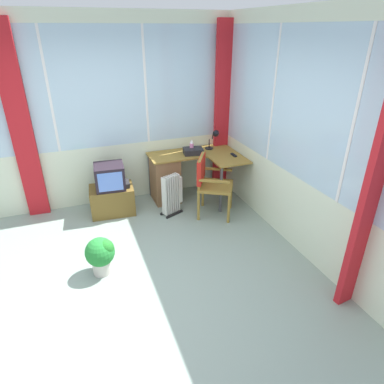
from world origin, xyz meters
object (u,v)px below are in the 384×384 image
(paper_tray, at_px, (193,151))
(wooden_armchair, at_px, (208,178))
(desk_lamp, at_px, (215,137))
(spray_bottle, at_px, (192,147))
(tv_on_stand, at_px, (112,192))
(potted_plant, at_px, (101,254))
(space_heater, at_px, (172,194))
(desk, at_px, (170,176))
(tv_remote, at_px, (234,155))

(paper_tray, relative_size, wooden_armchair, 0.33)
(desk_lamp, xyz_separation_m, spray_bottle, (-0.41, -0.03, -0.10))
(tv_on_stand, height_order, potted_plant, tv_on_stand)
(tv_on_stand, bearing_deg, space_heater, -22.11)
(desk_lamp, bearing_deg, paper_tray, -168.66)
(spray_bottle, height_order, paper_tray, spray_bottle)
(spray_bottle, relative_size, paper_tray, 0.72)
(desk_lamp, xyz_separation_m, tv_on_stand, (-1.74, -0.14, -0.62))
(paper_tray, bearing_deg, spray_bottle, 95.53)
(tv_on_stand, height_order, space_heater, tv_on_stand)
(space_heater, bearing_deg, desk, 76.25)
(tv_on_stand, xyz_separation_m, space_heater, (0.85, -0.34, -0.03))
(wooden_armchair, height_order, space_heater, wooden_armchair)
(spray_bottle, bearing_deg, paper_tray, -84.47)
(paper_tray, xyz_separation_m, wooden_armchair, (0.00, -0.59, -0.22))
(desk_lamp, xyz_separation_m, potted_plant, (-2.07, -1.52, -0.70))
(desk_lamp, bearing_deg, space_heater, -151.48)
(desk, height_order, spray_bottle, spray_bottle)
(desk_lamp, distance_m, paper_tray, 0.45)
(space_heater, bearing_deg, potted_plant, -138.70)
(spray_bottle, relative_size, space_heater, 0.34)
(wooden_armchair, xyz_separation_m, space_heater, (-0.49, 0.19, -0.27))
(tv_remote, height_order, tv_on_stand, tv_remote)
(desk, xyz_separation_m, paper_tray, (0.37, -0.05, 0.39))
(tv_remote, distance_m, tv_on_stand, 1.96)
(wooden_armchair, bearing_deg, potted_plant, -153.05)
(tv_remote, distance_m, potted_plant, 2.55)
(wooden_armchair, relative_size, tv_on_stand, 1.17)
(desk_lamp, height_order, tv_remote, desk_lamp)
(spray_bottle, height_order, tv_on_stand, spray_bottle)
(desk_lamp, bearing_deg, spray_bottle, -176.28)
(wooden_armchair, bearing_deg, space_heater, 158.86)
(paper_tray, bearing_deg, desk_lamp, 11.34)
(paper_tray, bearing_deg, tv_remote, -28.24)
(desk, bearing_deg, space_heater, -103.75)
(desk_lamp, distance_m, potted_plant, 2.67)
(potted_plant, bearing_deg, spray_bottle, 42.02)
(desk, xyz_separation_m, potted_plant, (-1.29, -1.49, -0.15))
(desk, relative_size, paper_tray, 4.64)
(desk_lamp, height_order, spray_bottle, desk_lamp)
(tv_remote, height_order, spray_bottle, spray_bottle)
(space_heater, xyz_separation_m, potted_plant, (-1.18, -1.04, -0.05))
(desk, relative_size, tv_on_stand, 1.78)
(tv_on_stand, bearing_deg, desk, 6.74)
(potted_plant, bearing_deg, paper_tray, 40.86)
(spray_bottle, xyz_separation_m, paper_tray, (0.01, -0.06, -0.06))
(paper_tray, height_order, tv_on_stand, paper_tray)
(tv_on_stand, bearing_deg, potted_plant, -103.62)
(desk, relative_size, tv_remote, 9.28)
(tv_remote, bearing_deg, potted_plant, -152.41)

